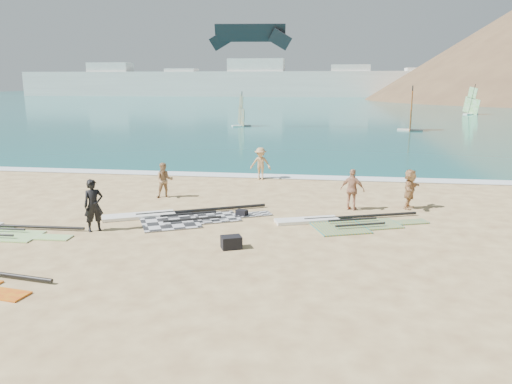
# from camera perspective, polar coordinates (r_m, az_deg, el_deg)

# --- Properties ---
(ground) EXTENTS (300.00, 300.00, 0.00)m
(ground) POSITION_cam_1_polar(r_m,az_deg,el_deg) (16.02, -7.36, -6.43)
(ground) COLOR #E0C683
(ground) RESTS_ON ground
(sea) EXTENTS (300.00, 240.00, 0.06)m
(sea) POSITION_cam_1_polar(r_m,az_deg,el_deg) (146.71, 6.87, 10.52)
(sea) COLOR #0B524E
(sea) RESTS_ON ground
(surf_line) EXTENTS (300.00, 1.20, 0.04)m
(surf_line) POSITION_cam_1_polar(r_m,az_deg,el_deg) (27.68, -0.50, 1.80)
(surf_line) COLOR white
(surf_line) RESTS_ON ground
(far_town) EXTENTS (160.00, 8.00, 12.00)m
(far_town) POSITION_cam_1_polar(r_m,az_deg,el_deg) (165.76, 1.54, 12.39)
(far_town) COLOR white
(far_town) RESTS_ON ground
(rig_grey) EXTENTS (6.54, 4.31, 0.21)m
(rig_grey) POSITION_cam_1_polar(r_m,az_deg,el_deg) (19.53, -9.22, -2.83)
(rig_grey) COLOR black
(rig_grey) RESTS_ON ground
(rig_orange) EXTENTS (5.77, 3.41, 0.20)m
(rig_orange) POSITION_cam_1_polar(r_m,az_deg,el_deg) (18.81, 9.57, -3.45)
(rig_orange) COLOR #FFAE23
(rig_orange) RESTS_ON ground
(gear_bag_near) EXTENTS (0.76, 0.67, 0.40)m
(gear_bag_near) POSITION_cam_1_polar(r_m,az_deg,el_deg) (15.88, -2.85, -5.76)
(gear_bag_near) COLOR black
(gear_bag_near) RESTS_ON ground
(gear_bag_far) EXTENTS (0.50, 0.42, 0.26)m
(gear_bag_far) POSITION_cam_1_polar(r_m,az_deg,el_deg) (19.55, -1.63, -2.42)
(gear_bag_far) COLOR black
(gear_bag_far) RESTS_ON ground
(person_wetsuit) EXTENTS (0.81, 0.77, 1.86)m
(person_wetsuit) POSITION_cam_1_polar(r_m,az_deg,el_deg) (18.36, -18.08, -1.47)
(person_wetsuit) COLOR black
(person_wetsuit) RESTS_ON ground
(beachgoer_left) EXTENTS (0.94, 0.83, 1.60)m
(beachgoer_left) POSITION_cam_1_polar(r_m,az_deg,el_deg) (22.86, -10.43, 1.32)
(beachgoer_left) COLOR tan
(beachgoer_left) RESTS_ON ground
(beachgoer_mid) EXTENTS (1.13, 0.67, 1.73)m
(beachgoer_mid) POSITION_cam_1_polar(r_m,az_deg,el_deg) (26.66, 0.52, 3.26)
(beachgoer_mid) COLOR tan
(beachgoer_mid) RESTS_ON ground
(beachgoer_back) EXTENTS (1.08, 0.72, 1.70)m
(beachgoer_back) POSITION_cam_1_polar(r_m,az_deg,el_deg) (20.72, 10.97, 0.27)
(beachgoer_back) COLOR tan
(beachgoer_back) RESTS_ON ground
(beachgoer_right) EXTENTS (1.01, 1.61, 1.66)m
(beachgoer_right) POSITION_cam_1_polar(r_m,az_deg,el_deg) (21.52, 17.17, 0.33)
(beachgoer_right) COLOR tan
(beachgoer_right) RESTS_ON ground
(windsurfer_left) EXTENTS (2.26, 2.45, 4.03)m
(windsurfer_left) POSITION_cam_1_polar(r_m,az_deg,el_deg) (58.00, -1.69, 8.68)
(windsurfer_left) COLOR white
(windsurfer_left) RESTS_ON ground
(windsurfer_centre) EXTENTS (2.69, 3.14, 4.74)m
(windsurfer_centre) POSITION_cam_1_polar(r_m,az_deg,el_deg) (55.33, 17.28, 8.09)
(windsurfer_centre) COLOR white
(windsurfer_centre) RESTS_ON ground
(windsurfer_right) EXTENTS (2.52, 2.59, 4.71)m
(windsurfer_right) POSITION_cam_1_polar(r_m,az_deg,el_deg) (85.17, 23.40, 9.02)
(windsurfer_right) COLOR white
(windsurfer_right) RESTS_ON ground
(kitesurf_kite) EXTENTS (8.89, 1.80, 2.75)m
(kitesurf_kite) POSITION_cam_1_polar(r_m,az_deg,el_deg) (55.35, -0.67, 17.52)
(kitesurf_kite) COLOR black
(kitesurf_kite) RESTS_ON ground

